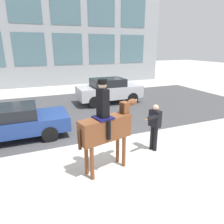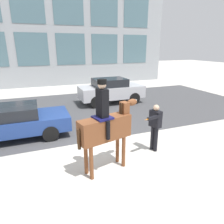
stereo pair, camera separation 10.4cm
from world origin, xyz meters
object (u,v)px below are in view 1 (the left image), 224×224
street_car_near_lane (10,122)px  street_car_far_lane (109,90)px  mounted_horse_lead (106,126)px  pedestrian_bystander (155,124)px

street_car_near_lane → street_car_far_lane: size_ratio=1.06×
mounted_horse_lead → street_car_far_lane: (2.76, 6.88, -0.54)m
mounted_horse_lead → street_car_far_lane: 7.43m
mounted_horse_lead → street_car_near_lane: 4.36m
mounted_horse_lead → street_car_near_lane: bearing=115.3°
mounted_horse_lead → pedestrian_bystander: bearing=0.5°
mounted_horse_lead → street_car_far_lane: size_ratio=0.66×
street_car_far_lane → street_car_near_lane: bearing=-147.1°
pedestrian_bystander → street_car_far_lane: bearing=-111.9°
pedestrian_bystander → street_car_near_lane: bearing=-46.3°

